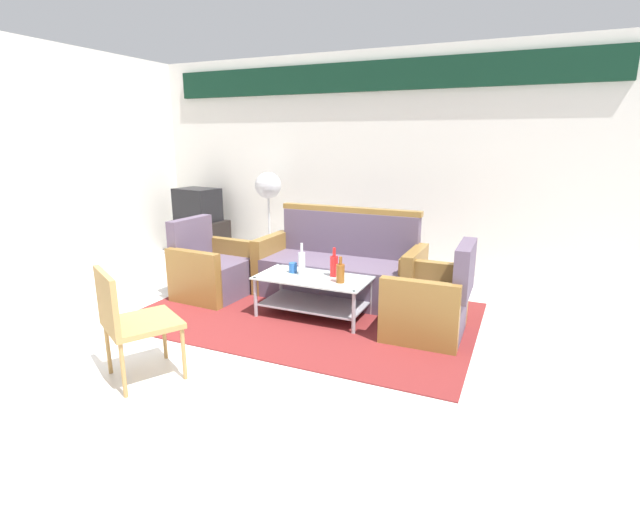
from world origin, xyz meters
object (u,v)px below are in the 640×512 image
wicker_chair (128,316)px  armchair_right (430,304)px  bottle_red (334,266)px  tv_stand (200,238)px  coffee_table (314,290)px  pedestal_fan (268,191)px  armchair_left (212,271)px  television (198,205)px  bottle_clear (302,263)px  couch (340,269)px  bottle_brown (340,273)px  cup (293,268)px

wicker_chair → armchair_right: bearing=72.8°
bottle_red → tv_stand: size_ratio=0.36×
coffee_table → tv_stand: bearing=148.8°
tv_stand → wicker_chair: size_ratio=0.95×
armchair_right → pedestal_fan: (-2.57, 1.61, 0.73)m
armchair_left → television: bearing=-135.0°
armchair_left → tv_stand: size_ratio=1.06×
armchair_left → bottle_red: 1.49m
bottle_clear → television: (-2.48, 1.58, 0.23)m
coffee_table → television: 3.10m
couch → bottle_brown: couch is taller
pedestal_fan → armchair_right: bearing=-32.2°
couch → coffee_table: bearing=89.5°
armchair_left → bottle_brown: armchair_left is taller
armchair_right → bottle_clear: bearing=89.6°
coffee_table → couch: bearing=88.8°
wicker_chair → bottle_clear: bearing=101.8°
armchair_left → television: size_ratio=1.29×
tv_stand → television: 0.50m
pedestal_fan → wicker_chair: size_ratio=1.51×
bottle_brown → cup: (-0.56, 0.12, -0.04)m
bottle_clear → cup: size_ratio=3.19×
bottle_red → television: size_ratio=0.43×
bottle_brown → tv_stand: size_ratio=0.31×
bottle_brown → cup: bearing=168.0°
coffee_table → pedestal_fan: pedestal_fan is taller
bottle_clear → bottle_brown: bearing=-10.9°
couch → bottle_clear: 0.70m
armchair_left → cup: bearing=90.1°
couch → armchair_left: 1.42m
bottle_brown → bottle_red: bottle_red is taller
coffee_table → wicker_chair: bearing=-111.8°
bottle_clear → television: 2.95m
bottle_brown → coffee_table: bearing=166.2°
pedestal_fan → wicker_chair: (0.77, -3.31, -0.52)m
bottle_clear → cup: bearing=164.1°
armchair_right → pedestal_fan: size_ratio=0.67×
cup → bottle_brown: bearing=-12.0°
tv_stand → bottle_clear: bearing=-32.4°
armchair_left → pedestal_fan: pedestal_fan is taller
bottle_brown → wicker_chair: 1.88m
pedestal_fan → wicker_chair: 3.44m
armchair_left → cup: armchair_left is taller
coffee_table → tv_stand: 3.06m
bottle_clear → pedestal_fan: 2.14m
cup → pedestal_fan: bearing=126.8°
armchair_left → wicker_chair: bearing=22.5°
tv_stand → wicker_chair: 3.81m
coffee_table → bottle_red: 0.32m
armchair_right → wicker_chair: (-1.80, -1.70, 0.21)m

